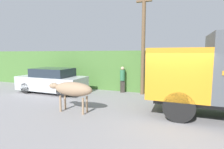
% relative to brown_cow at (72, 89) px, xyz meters
% --- Properties ---
extents(ground_plane, '(60.00, 60.00, 0.00)m').
position_rel_brown_cow_xyz_m(ground_plane, '(4.04, 0.66, -0.97)').
color(ground_plane, gray).
extents(hillside_embankment, '(32.00, 6.35, 2.68)m').
position_rel_brown_cow_xyz_m(hillside_embankment, '(4.04, 7.81, 0.36)').
color(hillside_embankment, '#4C7A38').
rests_on(hillside_embankment, ground_plane).
extents(brown_cow, '(2.12, 0.60, 1.29)m').
position_rel_brown_cow_xyz_m(brown_cow, '(0.00, 0.00, 0.00)').
color(brown_cow, '#9E7F60').
rests_on(brown_cow, ground_plane).
extents(parked_suv, '(4.38, 1.81, 1.57)m').
position_rel_brown_cow_xyz_m(parked_suv, '(-3.36, 2.73, -0.21)').
color(parked_suv, silver).
rests_on(parked_suv, ground_plane).
extents(pedestrian_on_hill, '(0.42, 0.42, 1.66)m').
position_rel_brown_cow_xyz_m(pedestrian_on_hill, '(0.85, 4.38, -0.05)').
color(pedestrian_on_hill, '#38332D').
rests_on(pedestrian_on_hill, ground_plane).
extents(utility_pole, '(0.90, 0.22, 6.28)m').
position_rel_brown_cow_xyz_m(utility_pole, '(2.15, 4.33, 2.28)').
color(utility_pole, brown).
rests_on(utility_pole, ground_plane).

